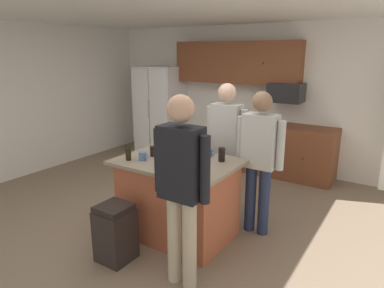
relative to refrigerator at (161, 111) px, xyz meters
name	(u,v)px	position (x,y,z in m)	size (l,w,h in m)	color
floor	(170,221)	(2.00, -2.38, -0.91)	(7.04, 7.04, 0.00)	#7F6B56
ceiling	(166,6)	(2.00, -2.38, 1.69)	(7.04, 7.04, 0.00)	white
back_wall	(259,97)	(2.00, 0.42, 0.39)	(6.40, 0.10, 2.60)	white
side_wall_left	(17,102)	(-1.20, -2.38, 0.39)	(0.10, 5.60, 2.60)	white
cabinet_run_upper	(236,62)	(1.60, 0.22, 1.01)	(2.40, 0.38, 0.75)	brown
cabinet_run_lower	(282,150)	(2.60, 0.10, -0.46)	(1.80, 0.63, 0.90)	brown
refrigerator	(161,111)	(0.00, 0.00, 0.00)	(0.90, 0.76, 1.83)	white
microwave_over_range	(286,93)	(2.60, 0.12, 0.54)	(0.56, 0.40, 0.32)	black
kitchen_island	(178,198)	(2.28, -2.59, -0.45)	(1.34, 0.97, 0.93)	#AD5638
person_elder_center	(226,140)	(2.46, -1.77, 0.09)	(0.57, 0.23, 1.74)	#4C5166
person_host_foreground	(259,154)	(3.03, -2.02, 0.07)	(0.57, 0.22, 1.70)	#232D4C
person_guest_left	(181,180)	(2.83, -3.30, 0.12)	(0.57, 0.23, 1.78)	tan
mug_ceramic_white	(143,156)	(1.95, -2.80, 0.06)	(0.13, 0.09, 0.10)	#4C6B99
glass_pilsner	(128,154)	(1.82, -2.89, 0.08)	(0.06, 0.06, 0.14)	black
glass_short_whisky	(153,151)	(1.95, -2.62, 0.07)	(0.07, 0.07, 0.12)	black
tumbler_amber	(168,158)	(2.28, -2.76, 0.08)	(0.07, 0.07, 0.14)	black
glass_dark_ale	(222,154)	(2.72, -2.35, 0.09)	(0.08, 0.08, 0.16)	black
mug_blue_stoneware	(209,152)	(2.50, -2.26, 0.06)	(0.13, 0.09, 0.10)	#4C6B99
trash_bin	(115,233)	(2.03, -3.36, -0.61)	(0.34, 0.34, 0.61)	black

